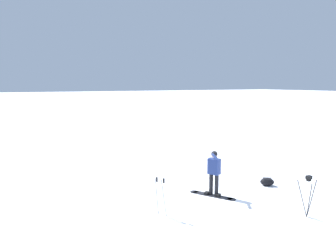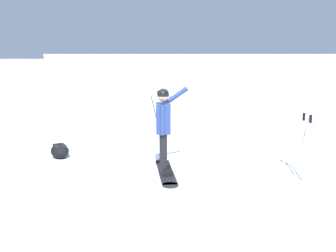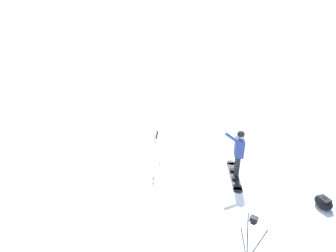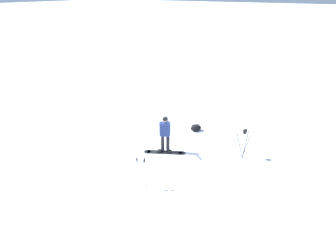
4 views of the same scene
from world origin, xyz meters
name	(u,v)px [view 1 (image 1 of 4)]	position (x,y,z in m)	size (l,w,h in m)	color
ground_plane	(241,197)	(0.00, 0.00, 0.00)	(300.00, 300.00, 0.00)	white
snowboarder	(214,169)	(-0.61, -0.76, 0.98)	(0.65, 0.59, 1.64)	black
snowboard	(212,195)	(-0.61, -0.80, 0.02)	(1.56, 0.98, 0.10)	black
gear_bag_large	(267,182)	(-0.52, 1.76, 0.16)	(0.62, 0.65, 0.30)	black
camera_tripod	(308,187)	(2.27, 0.55, 0.92)	(0.53, 0.52, 1.27)	#262628
ski_poles	(160,191)	(0.10, -3.26, 0.78)	(0.34, 0.33, 1.18)	gray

